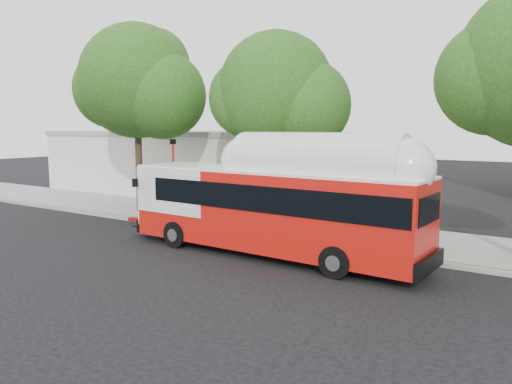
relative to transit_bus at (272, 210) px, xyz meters
The scene contains 9 objects.
ground 2.88m from the transit_bus, 123.47° to the right, with size 120.00×120.00×0.00m, color black.
sidewalk 4.96m from the transit_bus, 106.11° to the left, with size 60.00×5.00×0.15m, color gray.
curb_strip 2.80m from the transit_bus, 124.18° to the left, with size 60.00×0.30×0.15m, color gray.
red_curb_segment 4.97m from the transit_bus, 155.93° to the left, with size 10.00×0.32×0.16m, color maroon.
street_tree_left 11.59m from the transit_bus, 159.98° to the left, with size 6.67×5.80×9.74m.
street_tree_mid 6.21m from the transit_bus, 114.96° to the left, with size 5.75×5.00×8.62m.
low_commercial_bldg 19.47m from the transit_bus, 141.85° to the left, with size 16.20×10.20×4.25m.
transit_bus is the anchor object (origin of this frame).
signal_pole 7.18m from the transit_bus, 161.11° to the left, with size 0.11×0.38×3.98m.
Camera 1 is at (10.34, -12.67, 4.52)m, focal length 35.00 mm.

